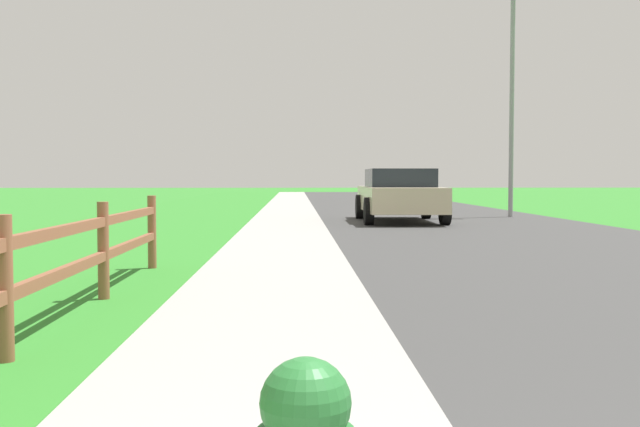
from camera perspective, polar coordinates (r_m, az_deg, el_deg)
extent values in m
plane|color=#30822A|center=(25.16, -0.24, 0.08)|extent=(120.00, 120.00, 0.00)
cube|color=#3D3D3D|center=(27.48, 6.95, 0.29)|extent=(7.00, 66.00, 0.01)
cube|color=#A49F9B|center=(27.24, -6.68, 0.27)|extent=(6.00, 66.00, 0.01)
cube|color=#30822A|center=(27.40, -9.81, 0.27)|extent=(5.00, 66.00, 0.00)
sphere|color=#287233|center=(1.95, -1.13, -14.45)|extent=(0.24, 0.24, 0.24)
cube|color=#22612B|center=(1.93, -1.13, -12.26)|extent=(0.04, 0.04, 0.04)
cylinder|color=brown|center=(5.20, -23.18, -5.37)|extent=(0.11, 0.11, 0.96)
cylinder|color=brown|center=(7.53, -16.38, -2.79)|extent=(0.11, 0.11, 0.96)
cylinder|color=brown|center=(9.92, -12.84, -1.42)|extent=(0.11, 0.11, 0.96)
cube|color=brown|center=(5.21, -23.17, -5.90)|extent=(0.07, 9.85, 0.09)
cube|color=brown|center=(5.17, -23.24, -2.20)|extent=(0.07, 9.85, 0.09)
cube|color=#C6B793|center=(20.08, 6.16, 1.14)|extent=(1.97, 4.62, 0.65)
cube|color=#1E232B|center=(20.07, 6.16, 2.75)|extent=(1.71, 2.22, 0.48)
cylinder|color=black|center=(21.40, 3.10, 0.53)|extent=(0.23, 0.70, 0.70)
cylinder|color=black|center=(21.64, 8.18, 0.53)|extent=(0.23, 0.70, 0.70)
cylinder|color=black|center=(18.56, 3.79, 0.18)|extent=(0.23, 0.70, 0.70)
cylinder|color=black|center=(18.83, 9.63, 0.18)|extent=(0.23, 0.70, 0.70)
cylinder|color=gray|center=(23.14, 14.59, 8.34)|extent=(0.14, 0.14, 6.93)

